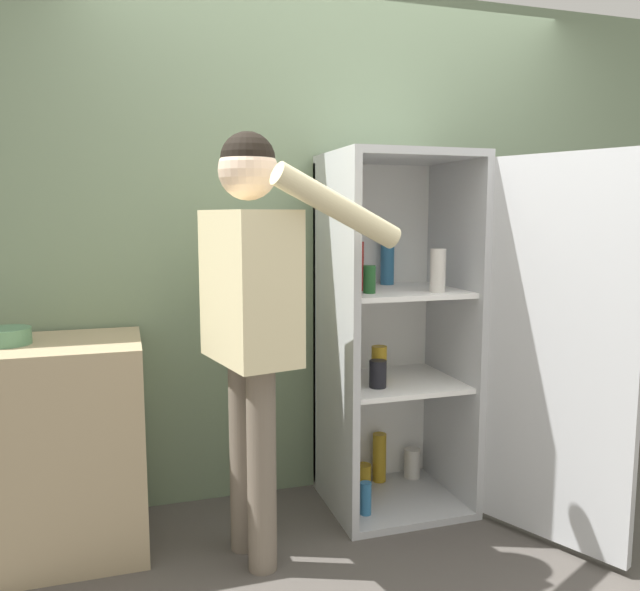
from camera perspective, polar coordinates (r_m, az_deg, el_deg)
The scene contains 6 objects.
ground_plane at distance 2.74m, azimuth 8.78°, elevation -24.19°, with size 12.00×12.00×0.00m, color #4C4742.
wall_back at distance 3.25m, azimuth 1.57°, elevation 4.61°, with size 7.00×0.06×2.55m.
refrigerator at distance 3.02m, azimuth 9.57°, elevation -3.81°, with size 0.98×1.19×1.72m.
person at distance 2.50m, azimuth -6.24°, elevation -0.02°, with size 0.76×0.60×1.75m.
counter at distance 2.93m, azimuth -23.03°, elevation -12.73°, with size 0.72×0.55×0.91m.
bowl at distance 2.83m, azimuth -26.80°, elevation -3.36°, with size 0.19×0.19×0.07m.
Camera 1 is at (-1.05, -2.09, 1.43)m, focal length 35.00 mm.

